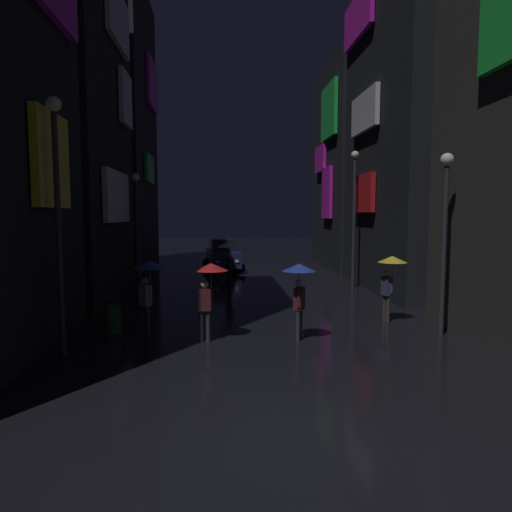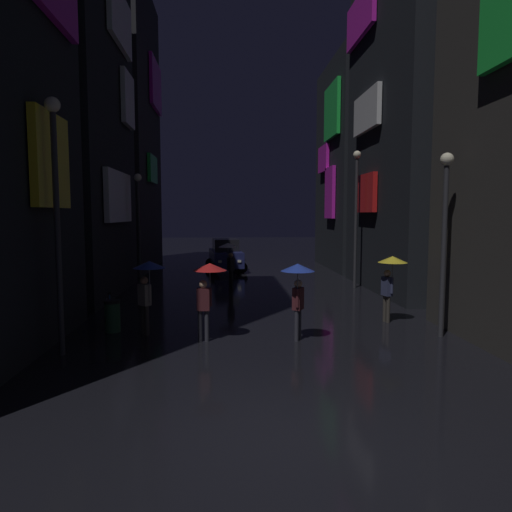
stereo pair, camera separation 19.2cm
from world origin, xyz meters
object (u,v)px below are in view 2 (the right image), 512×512
(streetlamp_left_near, at_px, (56,199))
(streetlamp_right_far, at_px, (356,204))
(streetlamp_left_far, at_px, (139,216))
(trash_bin, at_px, (112,316))
(pedestrian_far_right_yellow, at_px, (391,270))
(pedestrian_near_crossing_blue, at_px, (298,280))
(streetlamp_right_near, at_px, (445,222))
(car_distant, at_px, (226,255))
(pedestrian_midstreet_left_clear, at_px, (229,253))
(pedestrian_midstreet_centre_blue, at_px, (148,277))
(pedestrian_foreground_left_red, at_px, (208,280))
(bicycle_parked_at_storefront, at_px, (109,313))

(streetlamp_left_near, xyz_separation_m, streetlamp_right_far, (10.00, 9.47, 0.08))
(streetlamp_left_near, bearing_deg, streetlamp_left_far, 90.00)
(trash_bin, bearing_deg, streetlamp_left_far, 94.87)
(pedestrian_far_right_yellow, xyz_separation_m, trash_bin, (-8.46, -0.53, -1.20))
(pedestrian_near_crossing_blue, relative_size, streetlamp_right_near, 0.42)
(streetlamp_left_near, relative_size, streetlamp_right_far, 0.98)
(car_distant, bearing_deg, pedestrian_midstreet_left_clear, -88.80)
(pedestrian_midstreet_centre_blue, height_order, streetlamp_right_near, streetlamp_right_near)
(pedestrian_midstreet_left_clear, relative_size, streetlamp_right_near, 0.42)
(pedestrian_foreground_left_red, distance_m, pedestrian_near_crossing_blue, 2.41)
(pedestrian_midstreet_left_clear, xyz_separation_m, streetlamp_left_far, (-4.17, 0.79, 1.65))
(streetlamp_right_near, bearing_deg, pedestrian_near_crossing_blue, -177.03)
(pedestrian_far_right_yellow, height_order, pedestrian_midstreet_left_clear, same)
(pedestrian_midstreet_centre_blue, bearing_deg, streetlamp_left_near, -136.92)
(pedestrian_near_crossing_blue, relative_size, bicycle_parked_at_storefront, 1.17)
(pedestrian_foreground_left_red, bearing_deg, streetlamp_left_near, -164.38)
(bicycle_parked_at_storefront, bearing_deg, streetlamp_left_far, 93.05)
(pedestrian_midstreet_centre_blue, relative_size, trash_bin, 2.28)
(pedestrian_far_right_yellow, distance_m, pedestrian_near_crossing_blue, 3.77)
(pedestrian_far_right_yellow, bearing_deg, pedestrian_foreground_left_red, -163.31)
(trash_bin, bearing_deg, streetlamp_right_near, -7.15)
(pedestrian_midstreet_left_clear, xyz_separation_m, car_distant, (-0.14, 6.86, -0.74))
(car_distant, bearing_deg, pedestrian_midstreet_centre_blue, -98.54)
(bicycle_parked_at_storefront, distance_m, car_distant, 14.01)
(pedestrian_midstreet_left_clear, height_order, streetlamp_right_near, streetlamp_right_near)
(pedestrian_far_right_yellow, bearing_deg, car_distant, 110.49)
(pedestrian_near_crossing_blue, distance_m, trash_bin, 5.53)
(pedestrian_near_crossing_blue, relative_size, streetlamp_right_far, 0.34)
(pedestrian_midstreet_centre_blue, xyz_separation_m, streetlamp_right_far, (8.19, 7.78, 2.20))
(pedestrian_far_right_yellow, relative_size, streetlamp_right_far, 0.34)
(bicycle_parked_at_storefront, relative_size, streetlamp_left_near, 0.29)
(streetlamp_left_far, bearing_deg, pedestrian_midstreet_left_clear, -10.75)
(pedestrian_midstreet_left_clear, bearing_deg, pedestrian_midstreet_centre_blue, -106.67)
(streetlamp_left_far, distance_m, streetlamp_left_near, 10.36)
(streetlamp_left_far, bearing_deg, pedestrian_midstreet_centre_blue, -78.17)
(trash_bin, bearing_deg, bicycle_parked_at_storefront, 111.79)
(pedestrian_midstreet_centre_blue, bearing_deg, car_distant, 81.46)
(pedestrian_foreground_left_red, relative_size, car_distant, 0.49)
(streetlamp_right_far, distance_m, trash_bin, 12.32)
(pedestrian_near_crossing_blue, bearing_deg, streetlamp_left_near, -172.65)
(streetlamp_left_near, xyz_separation_m, streetlamp_right_near, (10.00, 0.98, -0.57))
(pedestrian_midstreet_left_clear, xyz_separation_m, streetlamp_left_near, (-4.17, -9.56, 2.12))
(pedestrian_far_right_yellow, relative_size, trash_bin, 2.28)
(pedestrian_near_crossing_blue, height_order, trash_bin, pedestrian_near_crossing_blue)
(bicycle_parked_at_storefront, bearing_deg, pedestrian_foreground_left_red, -31.56)
(pedestrian_midstreet_centre_blue, relative_size, streetlamp_left_near, 0.35)
(car_distant, bearing_deg, pedestrian_near_crossing_blue, -83.12)
(streetlamp_left_near, bearing_deg, trash_bin, 71.90)
(pedestrian_midstreet_left_clear, relative_size, bicycle_parked_at_storefront, 1.17)
(bicycle_parked_at_storefront, distance_m, streetlamp_left_near, 4.48)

